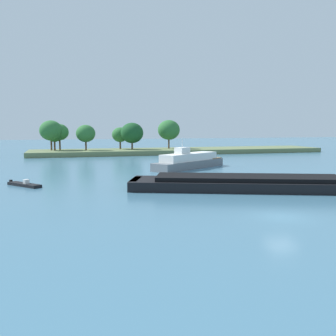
% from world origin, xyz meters
% --- Properties ---
extents(ground_plane, '(400.00, 400.00, 0.00)m').
position_xyz_m(ground_plane, '(0.00, 0.00, 0.00)').
color(ground_plane, teal).
extents(treeline_island, '(80.15, 14.52, 9.12)m').
position_xyz_m(treeline_island, '(6.90, 73.88, 2.65)').
color(treeline_island, '#66754C').
rests_on(treeline_island, ground).
extents(fishing_skiff, '(4.33, 5.02, 0.86)m').
position_xyz_m(fishing_skiff, '(-21.56, 22.49, 0.21)').
color(fishing_skiff, black).
rests_on(fishing_skiff, ground).
extents(white_riverboat, '(15.59, 12.42, 5.14)m').
position_xyz_m(white_riverboat, '(4.48, 36.11, 1.25)').
color(white_riverboat, slate).
rests_on(white_riverboat, ground).
extents(cargo_barge, '(30.30, 16.27, 5.72)m').
position_xyz_m(cargo_barge, '(5.77, 11.86, 0.91)').
color(cargo_barge, black).
rests_on(cargo_barge, ground).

